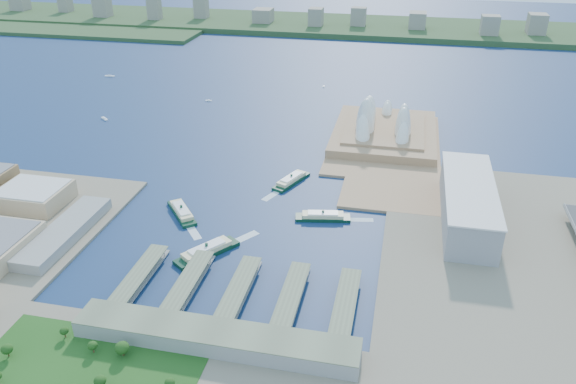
% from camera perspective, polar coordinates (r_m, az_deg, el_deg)
% --- Properties ---
extents(ground, '(3000.00, 3000.00, 0.00)m').
position_cam_1_polar(ground, '(513.43, -4.07, -5.15)').
color(ground, '#0E1B45').
rests_on(ground, ground).
extents(east_land, '(240.00, 500.00, 3.00)m').
position_cam_1_polar(east_land, '(469.75, 24.03, -11.13)').
color(east_land, gray).
rests_on(east_land, ground).
extents(peninsula, '(135.00, 220.00, 3.00)m').
position_cam_1_polar(peninsula, '(727.92, 9.83, 4.89)').
color(peninsula, '#9F7A57').
rests_on(peninsula, ground).
extents(far_shore, '(2200.00, 260.00, 12.00)m').
position_cam_1_polar(far_shore, '(1425.41, 7.19, 16.35)').
color(far_shore, '#2D4926').
rests_on(far_shore, ground).
extents(opera_house, '(134.00, 180.00, 58.00)m').
position_cam_1_polar(opera_house, '(735.86, 9.92, 7.68)').
color(opera_house, white).
rests_on(opera_house, peninsula).
extents(toaster_building, '(45.00, 155.00, 35.00)m').
position_cam_1_polar(toaster_building, '(560.27, 17.80, -1.11)').
color(toaster_building, gray).
rests_on(toaster_building, east_land).
extents(ferry_wharves, '(184.00, 90.00, 9.30)m').
position_cam_1_polar(ferry_wharves, '(448.63, -5.00, -9.90)').
color(ferry_wharves, '#5F694F').
rests_on(ferry_wharves, ground).
extents(terminal_building, '(200.00, 28.00, 12.00)m').
position_cam_1_polar(terminal_building, '(402.05, -7.41, -14.46)').
color(terminal_building, gray).
rests_on(terminal_building, south_land).
extents(park, '(150.00, 110.00, 16.00)m').
position_cam_1_polar(park, '(394.11, -21.03, -17.14)').
color(park, '#194714').
rests_on(park, south_land).
extents(far_skyline, '(1900.00, 140.00, 55.00)m').
position_cam_1_polar(far_skyline, '(1399.80, 7.18, 17.55)').
color(far_skyline, gray).
rests_on(far_skyline, far_shore).
extents(ferry_a, '(45.56, 52.16, 10.48)m').
position_cam_1_polar(ferry_a, '(563.34, -10.77, -1.80)').
color(ferry_a, '#0C311E').
rests_on(ferry_a, ground).
extents(ferry_b, '(34.02, 56.09, 10.39)m').
position_cam_1_polar(ferry_b, '(616.28, 0.35, 1.39)').
color(ferry_b, '#0C311E').
rests_on(ferry_b, ground).
extents(ferry_c, '(48.23, 58.55, 11.53)m').
position_cam_1_polar(ferry_c, '(497.91, -8.25, -5.75)').
color(ferry_c, '#0C311E').
rests_on(ferry_c, ground).
extents(ferry_d, '(54.82, 22.80, 10.07)m').
position_cam_1_polar(ferry_d, '(546.70, 3.57, -2.32)').
color(ferry_d, '#0C311E').
rests_on(ferry_d, ground).
extents(boat_a, '(14.64, 12.54, 2.99)m').
position_cam_1_polar(boat_a, '(844.48, -18.14, 7.11)').
color(boat_a, white).
rests_on(boat_a, ground).
extents(boat_b, '(9.91, 4.64, 2.58)m').
position_cam_1_polar(boat_b, '(888.81, -8.06, 9.19)').
color(boat_b, white).
rests_on(boat_b, ground).
extents(boat_c, '(5.07, 12.08, 2.63)m').
position_cam_1_polar(boat_c, '(850.28, 14.44, 7.74)').
color(boat_c, white).
rests_on(boat_c, ground).
extents(boat_d, '(17.82, 4.20, 3.00)m').
position_cam_1_polar(boat_d, '(1059.01, -17.66, 11.18)').
color(boat_d, white).
rests_on(boat_d, ground).
extents(boat_e, '(3.64, 9.63, 2.32)m').
position_cam_1_polar(boat_e, '(954.04, 3.65, 10.67)').
color(boat_e, white).
rests_on(boat_e, ground).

